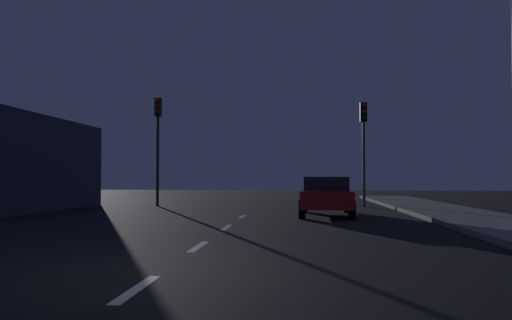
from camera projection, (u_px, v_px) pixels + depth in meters
name	position (u px, v px, depth m)	size (l,w,h in m)	color
ground_plane	(230.00, 225.00, 14.35)	(80.00, 80.00, 0.00)	black
sidewalk_curb_right	(502.00, 225.00, 13.70)	(3.00, 40.00, 0.15)	gray
lane_stripe_nearest	(137.00, 289.00, 6.19)	(0.16, 1.60, 0.01)	silver
lane_stripe_second	(199.00, 246.00, 9.97)	(0.16, 1.60, 0.01)	silver
lane_stripe_third	(227.00, 227.00, 13.75)	(0.16, 1.60, 0.01)	silver
lane_stripe_fourth	(242.00, 217.00, 17.54)	(0.16, 1.60, 0.01)	silver
traffic_signal_left	(158.00, 130.00, 24.25)	(0.32, 0.38, 5.23)	#2D2D30
traffic_signal_right	(364.00, 134.00, 23.39)	(0.32, 0.38, 4.88)	#4C4C51
car_stopped_ahead	(326.00, 195.00, 18.09)	(1.98, 4.39, 1.40)	#B21919
street_lamp_right	(505.00, 70.00, 13.50)	(1.81, 0.36, 7.08)	black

